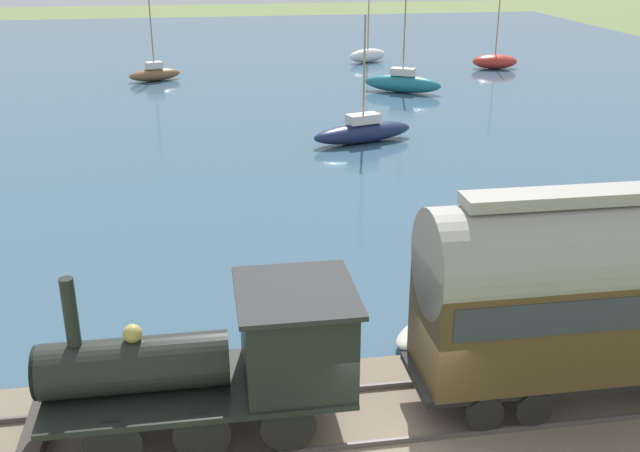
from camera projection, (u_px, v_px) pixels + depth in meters
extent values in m
cube|color=#38566B|center=(247.00, 74.00, 54.75)|extent=(80.00, 80.00, 0.01)
cube|color=#756651|center=(385.00, 424.00, 15.62)|extent=(4.46, 56.00, 0.44)
cube|color=#4C4742|center=(397.00, 441.00, 14.65)|extent=(0.07, 54.88, 0.12)
cube|color=#4C4742|center=(375.00, 387.00, 16.39)|extent=(0.07, 54.88, 0.12)
cylinder|color=black|center=(288.00, 426.00, 14.11)|extent=(0.12, 1.08, 1.08)
cylinder|color=black|center=(278.00, 372.00, 15.85)|extent=(0.12, 1.08, 1.08)
cylinder|color=black|center=(202.00, 435.00, 13.87)|extent=(0.12, 1.08, 1.08)
cylinder|color=black|center=(201.00, 378.00, 15.62)|extent=(0.12, 1.08, 1.08)
cylinder|color=black|center=(113.00, 443.00, 13.64)|extent=(0.12, 1.08, 1.08)
cylinder|color=black|center=(122.00, 385.00, 15.38)|extent=(0.12, 1.08, 1.08)
cube|color=black|center=(200.00, 386.00, 14.58)|extent=(2.40, 5.87, 0.12)
cylinder|color=black|center=(136.00, 365.00, 14.19)|extent=(1.07, 3.52, 1.07)
cylinder|color=black|center=(37.00, 373.00, 13.93)|extent=(1.02, 0.08, 1.02)
cylinder|color=black|center=(70.00, 312.00, 13.59)|extent=(0.26, 0.26, 1.36)
sphere|color=tan|center=(132.00, 333.00, 13.94)|extent=(0.36, 0.36, 0.36)
cube|color=black|center=(296.00, 336.00, 14.52)|extent=(2.30, 2.05, 1.77)
cube|color=#282828|center=(296.00, 292.00, 14.17)|extent=(2.50, 2.29, 0.10)
cube|color=#2D2823|center=(36.00, 436.00, 14.41)|extent=(2.20, 0.44, 0.32)
cylinder|color=black|center=(534.00, 409.00, 14.89)|extent=(0.12, 0.76, 0.76)
cylinder|color=black|center=(498.00, 359.00, 16.63)|extent=(0.12, 0.76, 0.76)
cylinder|color=black|center=(485.00, 414.00, 14.74)|extent=(0.12, 0.76, 0.76)
cylinder|color=black|center=(454.00, 363.00, 16.49)|extent=(0.12, 0.76, 0.76)
cube|color=black|center=(598.00, 362.00, 15.92)|extent=(1.89, 8.15, 0.16)
cube|color=#4C381E|center=(606.00, 307.00, 15.43)|extent=(2.11, 7.82, 2.50)
cube|color=#2D333D|center=(609.00, 288.00, 15.27)|extent=(2.14, 7.33, 0.70)
cylinder|color=gray|center=(615.00, 252.00, 14.97)|extent=(2.21, 7.82, 2.21)
cube|color=gray|center=(624.00, 194.00, 14.52)|extent=(0.74, 6.52, 0.24)
ellipsoid|color=brown|center=(155.00, 75.00, 52.25)|extent=(2.46, 3.86, 0.85)
cylinder|color=#9E8460|center=(151.00, 33.00, 51.20)|extent=(0.10, 0.10, 4.83)
cube|color=silver|center=(154.00, 65.00, 52.01)|extent=(1.08, 1.29, 0.45)
ellipsoid|color=#1E707A|center=(402.00, 84.00, 48.41)|extent=(3.63, 5.00, 1.12)
cylinder|color=#9E8460|center=(405.00, 34.00, 47.25)|extent=(0.10, 0.10, 5.22)
cube|color=silver|center=(403.00, 72.00, 48.12)|extent=(1.40, 1.68, 0.45)
ellipsoid|color=#192347|center=(363.00, 133.00, 37.01)|extent=(2.88, 5.53, 0.97)
cylinder|color=#9E8460|center=(364.00, 70.00, 35.88)|extent=(0.10, 0.10, 5.19)
cube|color=silver|center=(363.00, 119.00, 36.75)|extent=(1.25, 1.78, 0.45)
ellipsoid|color=white|center=(368.00, 55.00, 59.58)|extent=(2.25, 3.51, 1.06)
ellipsoid|color=#B72D23|center=(495.00, 61.00, 56.81)|extent=(2.20, 3.59, 1.07)
cylinder|color=#9E8460|center=(498.00, 24.00, 55.80)|extent=(0.10, 0.10, 4.44)
ellipsoid|color=beige|center=(568.00, 298.00, 21.01)|extent=(1.98, 2.43, 0.36)
ellipsoid|color=#B7B2A3|center=(430.00, 328.00, 19.37)|extent=(2.46, 2.71, 0.41)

